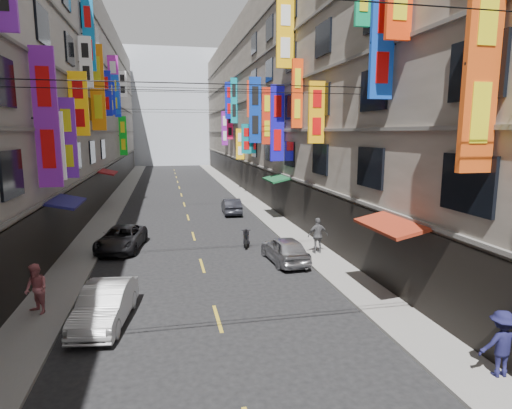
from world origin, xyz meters
name	(u,v)px	position (x,y,z in m)	size (l,w,h in m)	color
sidewalk_left	(113,206)	(-6.00, 42.00, 0.06)	(2.00, 90.00, 0.12)	slate
sidewalk_right	(251,202)	(6.00, 42.00, 0.06)	(2.00, 90.00, 0.12)	slate
building_row_left	(27,91)	(-11.99, 42.00, 9.49)	(10.14, 90.00, 19.00)	gray
building_row_right	(315,97)	(11.99, 42.00, 9.49)	(10.14, 90.00, 19.00)	gray
haze_block	(171,108)	(0.00, 92.00, 11.00)	(18.00, 8.00, 22.00)	#B4BCC9
shop_signage	(185,90)	(-0.02, 34.75, 9.16)	(14.00, 55.00, 12.26)	#112CC6
street_awnings	(172,198)	(-1.26, 26.00, 3.00)	(13.99, 35.20, 0.41)	#12441C
overhead_cables	(190,88)	(0.00, 30.00, 8.80)	(14.00, 38.04, 1.24)	black
lane_markings	(186,210)	(0.00, 39.00, 0.00)	(0.12, 80.20, 0.01)	gold
scooter_far_right	(246,238)	(2.73, 27.09, 0.44)	(0.63, 1.79, 1.14)	black
car_left_mid	(105,305)	(-3.67, 18.40, 0.66)	(1.39, 3.99, 1.32)	silver
car_left_far	(121,238)	(-4.00, 27.75, 0.63)	(2.08, 4.51, 1.25)	black
car_right_mid	(285,249)	(4.00, 23.70, 0.65)	(1.54, 3.83, 1.31)	#A9A9AD
car_right_far	(231,206)	(3.40, 36.71, 0.61)	(1.30, 3.72, 1.22)	#25262D
pedestrian_lfar	(36,289)	(-6.02, 19.45, 0.99)	(0.85, 0.58, 1.75)	#D87279
pedestrian_rnear	(501,343)	(6.60, 12.86, 0.99)	(1.12, 0.58, 1.73)	#16163D
pedestrian_rfar	(318,235)	(6.00, 24.54, 1.04)	(1.08, 0.62, 1.85)	#545356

